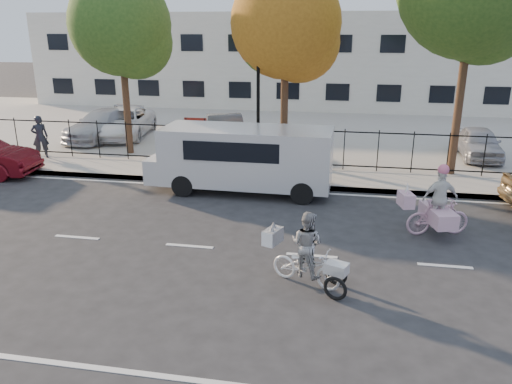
% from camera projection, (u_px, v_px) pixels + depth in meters
% --- Properties ---
extents(ground, '(120.00, 120.00, 0.00)m').
position_uv_depth(ground, '(190.00, 246.00, 12.25)').
color(ground, '#333334').
extents(road_markings, '(60.00, 9.52, 0.01)m').
position_uv_depth(road_markings, '(190.00, 246.00, 12.25)').
color(road_markings, silver).
rests_on(road_markings, ground).
extents(curb, '(60.00, 0.10, 0.15)m').
position_uv_depth(curb, '(235.00, 183.00, 16.95)').
color(curb, '#A8A399').
rests_on(curb, ground).
extents(sidewalk, '(60.00, 2.20, 0.15)m').
position_uv_depth(sidewalk, '(241.00, 175.00, 17.93)').
color(sidewalk, '#A8A399').
rests_on(sidewalk, ground).
extents(parking_lot, '(60.00, 15.60, 0.15)m').
position_uv_depth(parking_lot, '(276.00, 128.00, 26.24)').
color(parking_lot, '#A8A399').
rests_on(parking_lot, ground).
extents(iron_fence, '(58.00, 0.06, 1.50)m').
position_uv_depth(iron_fence, '(247.00, 145.00, 18.69)').
color(iron_fence, black).
rests_on(iron_fence, sidewalk).
extents(building, '(34.00, 10.00, 6.00)m').
position_uv_depth(building, '(297.00, 59.00, 34.65)').
color(building, silver).
rests_on(building, ground).
extents(lamppost, '(0.36, 0.36, 4.33)m').
position_uv_depth(lamppost, '(258.00, 87.00, 17.54)').
color(lamppost, black).
rests_on(lamppost, sidewalk).
extents(street_sign, '(0.85, 0.06, 1.80)m').
position_uv_depth(street_sign, '(196.00, 132.00, 18.47)').
color(street_sign, black).
rests_on(street_sign, sidewalk).
extents(zebra_trike, '(1.85, 1.26, 1.61)m').
position_uv_depth(zebra_trike, '(307.00, 257.00, 10.28)').
color(zebra_trike, white).
rests_on(zebra_trike, ground).
extents(unicorn_bike, '(1.92, 1.37, 1.89)m').
position_uv_depth(unicorn_bike, '(437.00, 209.00, 12.73)').
color(unicorn_bike, '#E0ABC1').
rests_on(unicorn_bike, ground).
extents(white_van, '(5.91, 2.08, 2.09)m').
position_uv_depth(white_van, '(244.00, 157.00, 16.02)').
color(white_van, silver).
rests_on(white_van, ground).
extents(pedestrian, '(0.74, 0.68, 1.70)m').
position_uv_depth(pedestrian, '(40.00, 137.00, 19.68)').
color(pedestrian, black).
rests_on(pedestrian, sidewalk).
extents(lot_car_a, '(2.63, 4.82, 1.33)m').
position_uv_depth(lot_car_a, '(103.00, 125.00, 23.14)').
color(lot_car_a, '#AFB2B7').
rests_on(lot_car_a, parking_lot).
extents(lot_car_b, '(2.87, 5.04, 1.33)m').
position_uv_depth(lot_car_b, '(124.00, 123.00, 23.59)').
color(lot_car_b, white).
rests_on(lot_car_b, parking_lot).
extents(lot_car_c, '(2.72, 4.53, 1.41)m').
position_uv_depth(lot_car_c, '(225.00, 132.00, 21.20)').
color(lot_car_c, '#484B4F').
rests_on(lot_car_c, parking_lot).
extents(lot_car_d, '(1.48, 3.55, 1.20)m').
position_uv_depth(lot_car_d, '(479.00, 143.00, 19.79)').
color(lot_car_d, '#A1A2A9').
rests_on(lot_car_d, parking_lot).
extents(tree_west, '(3.91, 3.91, 7.17)m').
position_uv_depth(tree_west, '(125.00, 30.00, 19.24)').
color(tree_west, '#442D1D').
rests_on(tree_west, ground).
extents(tree_mid, '(3.94, 3.94, 7.23)m').
position_uv_depth(tree_mid, '(290.00, 29.00, 17.74)').
color(tree_mid, '#442D1D').
rests_on(tree_mid, ground).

